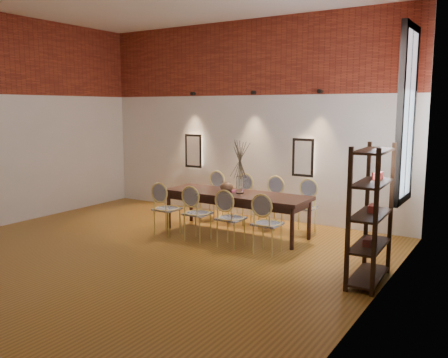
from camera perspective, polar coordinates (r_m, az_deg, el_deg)
The scene contains 27 objects.
floor at distance 7.37m, azimuth -11.14°, elevation -9.49°, with size 7.00×7.00×0.02m, color #986522.
wall_back at distance 9.89m, azimuth 2.87°, elevation 7.12°, with size 7.00×0.10×4.00m, color silver.
wall_right at distance 5.23m, azimuth 17.85°, elevation 5.33°, with size 0.10×7.00×4.00m, color silver.
brick_band_back at distance 9.87m, azimuth 2.72°, elevation 14.38°, with size 7.00×0.02×1.50m, color maroon.
brick_band_right at distance 5.33m, azimuth 17.74°, elevation 18.91°, with size 0.02×7.00×1.50m, color maroon.
niche_left at distance 10.55m, azimuth -3.60°, elevation 3.40°, with size 0.36×0.06×0.66m, color #FFEAC6.
niche_right at distance 9.27m, azimuth 9.55°, elevation 2.57°, with size 0.36×0.06×0.66m, color #FFEAC6.
spot_fixture_left at distance 10.48m, azimuth -3.76°, elevation 10.20°, with size 0.08×0.08×0.10m, color black.
spot_fixture_mid at distance 9.68m, azimuth 3.56°, elevation 10.34°, with size 0.08×0.08×0.10m, color black.
spot_fixture_right at distance 9.08m, azimuth 11.45°, elevation 10.29°, with size 0.08×0.08×0.10m, color black.
window_glass at distance 7.19m, azimuth 21.26°, elevation 7.16°, with size 0.02×0.78×2.38m, color silver.
window_frame at distance 7.20m, azimuth 21.10°, elevation 7.17°, with size 0.08×0.90×2.50m, color black.
window_mullion at distance 7.20m, azimuth 21.10°, elevation 7.17°, with size 0.06×0.06×2.40m, color black.
dining_table at distance 8.53m, azimuth 1.44°, elevation -4.14°, with size 2.68×0.86×0.75m, color black.
chair_near_a at distance 8.51m, azimuth -6.87°, elevation -3.58°, with size 0.44×0.44×0.94m, color #DDCB6B, non-canonical shape.
chair_near_b at distance 8.11m, azimuth -3.20°, elevation -4.14°, with size 0.44×0.44×0.94m, color #DDCB6B, non-canonical shape.
chair_near_c at distance 7.75m, azimuth 0.84°, elevation -4.74°, with size 0.44×0.44×0.94m, color #DDCB6B, non-canonical shape.
chair_near_d at distance 7.43m, azimuth 5.26°, elevation -5.36°, with size 0.44×0.44×0.94m, color #DDCB6B, non-canonical shape.
chair_far_a at distance 9.63m, azimuth -1.49°, elevation -2.09°, with size 0.44×0.44×0.94m, color #DDCB6B, non-canonical shape.
chair_far_b at distance 9.27m, azimuth 1.94°, elevation -2.50°, with size 0.44×0.44×0.94m, color #DDCB6B, non-canonical shape.
chair_far_c at distance 8.96m, azimuth 5.64°, elevation -2.94°, with size 0.44×0.44×0.94m, color #DDCB6B, non-canonical shape.
chair_far_d at distance 8.68m, azimuth 9.58°, elevation -3.39°, with size 0.44×0.44×0.94m, color #DDCB6B, non-canonical shape.
vase at distance 8.39m, azimuth 1.93°, elevation -0.71°, with size 0.14×0.14×0.30m, color silver.
dried_branches at distance 8.33m, azimuth 1.95°, elevation 2.35°, with size 0.50×0.50×0.70m, color #483F2D, non-canonical shape.
bowl at distance 8.48m, azimuth 0.32°, elevation -1.01°, with size 0.24×0.24×0.18m, color brown.
book at distance 8.58m, azimuth 0.52°, elevation -1.41°, with size 0.26×0.18×0.03m, color #872C54.
shelving_rack at distance 6.38m, azimuth 17.24°, elevation -4.10°, with size 0.38×1.00×1.80m, color black, non-canonical shape.
Camera 1 is at (4.86, -5.06, 2.27)m, focal length 38.00 mm.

